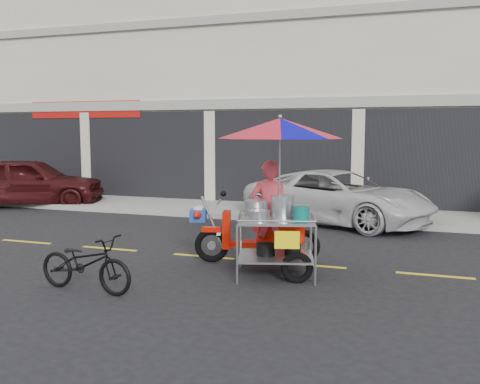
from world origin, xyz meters
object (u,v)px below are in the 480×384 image
(maroon_sedan, at_px, (29,182))
(near_bicycle, at_px, (86,263))
(white_pickup, at_px, (338,197))
(food_vendor_rig, at_px, (274,174))

(maroon_sedan, bearing_deg, near_bicycle, -157.98)
(near_bicycle, bearing_deg, white_pickup, -15.26)
(white_pickup, distance_m, food_vendor_rig, 4.98)
(near_bicycle, bearing_deg, maroon_sedan, 49.89)
(near_bicycle, bearing_deg, food_vendor_rig, -43.13)
(maroon_sedan, distance_m, food_vendor_rig, 10.35)
(maroon_sedan, bearing_deg, food_vendor_rig, -141.04)
(white_pickup, xyz_separation_m, food_vendor_rig, (-0.31, -4.88, 0.95))
(white_pickup, height_order, near_bicycle, white_pickup)
(food_vendor_rig, bearing_deg, white_pickup, 70.58)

